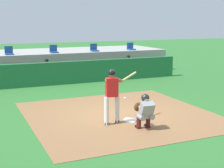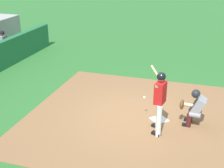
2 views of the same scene
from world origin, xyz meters
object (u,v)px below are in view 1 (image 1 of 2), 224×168
home_plate (130,120)px  dugout_player_0 (47,70)px  batter_at_plate (113,93)px  dugout_player_1 (129,65)px  stadium_seat_1 (9,52)px  catcher_crouched (145,110)px  stadium_seat_2 (54,51)px  stadium_seat_3 (94,49)px  stadium_seat_4 (131,48)px

home_plate → dugout_player_0: 8.22m
batter_at_plate → dugout_player_0: bearing=91.6°
home_plate → dugout_player_1: 9.13m
dugout_player_1 → stadium_seat_1: bearing=163.0°
home_plate → catcher_crouched: 1.13m
batter_at_plate → dugout_player_0: batter_at_plate is taller
dugout_player_0 → stadium_seat_1: stadium_seat_1 is taller
home_plate → batter_at_plate: (-0.67, -0.06, 1.01)m
dugout_player_0 → dugout_player_1: size_ratio=1.00×
catcher_crouched → dugout_player_0: bearing=95.7°
home_plate → batter_at_plate: size_ratio=0.24×
catcher_crouched → dugout_player_1: bearing=66.0°
stadium_seat_2 → stadium_seat_3: (2.60, 0.00, 0.00)m
catcher_crouched → home_plate: bearing=90.5°
stadium_seat_2 → batter_at_plate: bearing=-93.7°
catcher_crouched → dugout_player_0: 9.16m
batter_at_plate → catcher_crouched: size_ratio=0.98×
stadium_seat_3 → dugout_player_1: bearing=-54.3°
catcher_crouched → dugout_player_0: size_ratio=1.42×
stadium_seat_1 → dugout_player_1: bearing=-17.0°
home_plate → stadium_seat_2: size_ratio=0.92×
home_plate → stadium_seat_2: 10.29m
dugout_player_0 → stadium_seat_3: size_ratio=2.71×
stadium_seat_3 → stadium_seat_4: same height
batter_at_plate → dugout_player_1: size_ratio=1.39×
home_plate → batter_at_plate: batter_at_plate is taller
stadium_seat_4 → home_plate: bearing=-117.1°
batter_at_plate → stadium_seat_4: 11.82m
stadium_seat_1 → stadium_seat_4: size_ratio=1.00×
catcher_crouched → stadium_seat_1: 11.49m
catcher_crouched → dugout_player_1: dugout_player_1 is taller
home_plate → dugout_player_0: bearing=96.3°
stadium_seat_2 → stadium_seat_3: bearing=0.0°
dugout_player_0 → catcher_crouched: bearing=-84.3°
home_plate → dugout_player_0: size_ratio=0.34×
home_plate → stadium_seat_1: (-2.60, 10.18, 1.51)m
stadium_seat_1 → stadium_seat_4: same height
stadium_seat_4 → stadium_seat_2: bearing=180.0°
stadium_seat_1 → stadium_seat_3: (5.20, 0.00, 0.00)m
dugout_player_0 → stadium_seat_3: (3.50, 2.03, 0.86)m
dugout_player_1 → stadium_seat_1: size_ratio=2.71×
batter_at_plate → stadium_seat_4: size_ratio=3.76×
batter_at_plate → dugout_player_1: bearing=60.0°
dugout_player_0 → dugout_player_1: 4.96m
stadium_seat_1 → stadium_seat_3: size_ratio=1.00×
dugout_player_1 → stadium_seat_4: (1.14, 2.03, 0.86)m
stadium_seat_2 → stadium_seat_4: bearing=0.0°
dugout_player_0 → stadium_seat_2: (0.90, 2.03, 0.86)m
stadium_seat_2 → stadium_seat_3: size_ratio=1.00×
catcher_crouched → stadium_seat_3: bearing=76.9°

